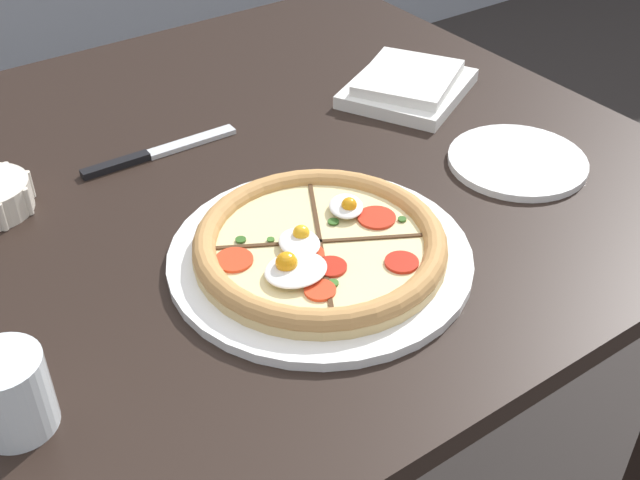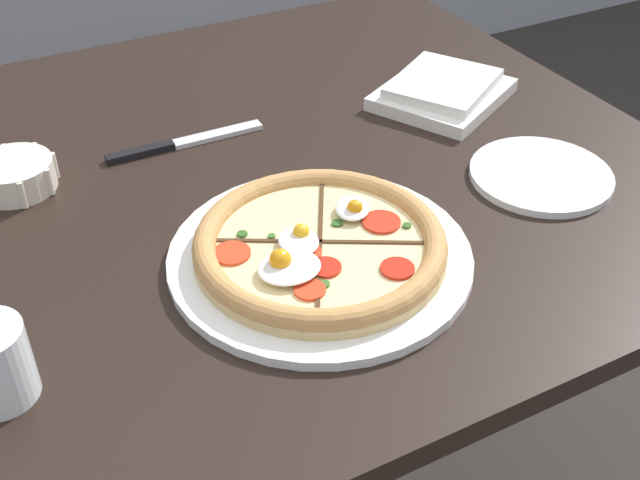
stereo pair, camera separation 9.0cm
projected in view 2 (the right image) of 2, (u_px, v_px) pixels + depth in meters
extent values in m
cube|color=black|center=(188.00, 196.00, 1.05)|extent=(1.30, 0.99, 0.03)
cube|color=black|center=(387.00, 163.00, 1.80)|extent=(0.06, 0.06, 0.70)
cylinder|color=white|center=(320.00, 257.00, 0.91)|extent=(0.35, 0.35, 0.01)
cylinder|color=#DBB775|center=(320.00, 248.00, 0.91)|extent=(0.29, 0.29, 0.01)
cylinder|color=beige|center=(320.00, 243.00, 0.90)|extent=(0.24, 0.24, 0.00)
torus|color=tan|center=(320.00, 242.00, 0.90)|extent=(0.29, 0.29, 0.03)
cube|color=#472D19|center=(374.00, 242.00, 0.90)|extent=(0.11, 0.06, 0.00)
cube|color=#472D19|center=(321.00, 211.00, 0.95)|extent=(0.06, 0.11, 0.00)
cube|color=#472D19|center=(266.00, 241.00, 0.90)|extent=(0.11, 0.06, 0.00)
cube|color=#472D19|center=(319.00, 277.00, 0.85)|extent=(0.06, 0.11, 0.00)
cylinder|color=red|center=(325.00, 268.00, 0.86)|extent=(0.03, 0.03, 0.00)
cylinder|color=red|center=(310.00, 290.00, 0.83)|extent=(0.03, 0.03, 0.00)
cylinder|color=red|center=(232.00, 253.00, 0.88)|extent=(0.04, 0.04, 0.00)
cylinder|color=red|center=(397.00, 269.00, 0.86)|extent=(0.04, 0.04, 0.00)
cylinder|color=red|center=(381.00, 222.00, 0.93)|extent=(0.05, 0.05, 0.00)
cylinder|color=red|center=(301.00, 254.00, 0.88)|extent=(0.05, 0.05, 0.00)
ellipsoid|color=white|center=(352.00, 208.00, 0.94)|extent=(0.06, 0.07, 0.01)
sphere|color=orange|center=(355.00, 207.00, 0.93)|extent=(0.02, 0.02, 0.02)
ellipsoid|color=white|center=(289.00, 267.00, 0.85)|extent=(0.07, 0.06, 0.01)
sphere|color=orange|center=(280.00, 260.00, 0.85)|extent=(0.02, 0.02, 0.02)
ellipsoid|color=white|center=(298.00, 241.00, 0.89)|extent=(0.06, 0.06, 0.01)
sphere|color=#F4AD1E|center=(301.00, 232.00, 0.89)|extent=(0.02, 0.02, 0.02)
cylinder|color=#386B23|center=(370.00, 218.00, 0.93)|extent=(0.02, 0.02, 0.00)
cylinder|color=#2D5B1E|center=(242.00, 234.00, 0.91)|extent=(0.01, 0.01, 0.00)
cylinder|color=#386B23|center=(272.00, 236.00, 0.91)|extent=(0.01, 0.01, 0.00)
cylinder|color=#2D5B1E|center=(407.00, 225.00, 0.92)|extent=(0.01, 0.01, 0.00)
cylinder|color=#386B23|center=(306.00, 237.00, 0.90)|extent=(0.01, 0.01, 0.00)
cylinder|color=#2D5B1E|center=(337.00, 223.00, 0.93)|extent=(0.01, 0.01, 0.00)
cylinder|color=#2D5B1E|center=(226.00, 259.00, 0.87)|extent=(0.01, 0.01, 0.00)
cylinder|color=#386B23|center=(325.00, 284.00, 0.84)|extent=(0.01, 0.01, 0.00)
cylinder|color=silver|center=(14.00, 175.00, 1.02)|extent=(0.10, 0.10, 0.04)
cylinder|color=beige|center=(14.00, 172.00, 1.02)|extent=(0.08, 0.08, 0.02)
cylinder|color=silver|center=(54.00, 166.00, 1.04)|extent=(0.01, 0.01, 0.04)
cylinder|color=silver|center=(37.00, 156.00, 1.06)|extent=(0.01, 0.01, 0.04)
cylinder|color=silver|center=(7.00, 157.00, 1.06)|extent=(0.01, 0.01, 0.04)
cylinder|color=silver|center=(23.00, 195.00, 0.99)|extent=(0.01, 0.01, 0.04)
cylinder|color=silver|center=(49.00, 182.00, 1.01)|extent=(0.01, 0.01, 0.04)
cube|color=silver|center=(442.00, 94.00, 1.23)|extent=(0.25, 0.23, 0.02)
cube|color=silver|center=(443.00, 84.00, 1.21)|extent=(0.21, 0.20, 0.02)
cube|color=silver|center=(218.00, 134.00, 1.14)|extent=(0.13, 0.02, 0.01)
cube|color=black|center=(140.00, 152.00, 1.10)|extent=(0.10, 0.02, 0.01)
cylinder|color=white|center=(541.00, 175.00, 1.05)|extent=(0.19, 0.19, 0.01)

